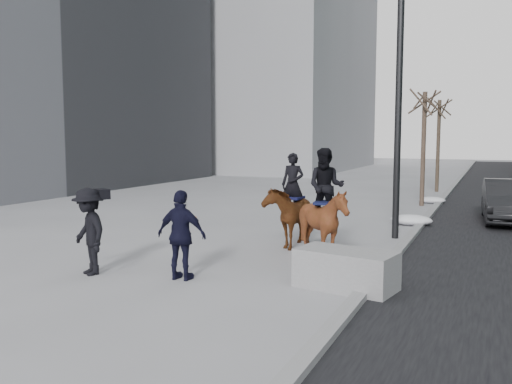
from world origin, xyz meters
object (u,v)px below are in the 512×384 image
at_px(planter, 346,269).
at_px(mounted_left, 291,211).
at_px(mounted_right, 324,216).
at_px(car_near, 508,201).

distance_m(planter, mounted_left, 4.07).
bearing_deg(mounted_right, mounted_left, 134.21).
bearing_deg(mounted_right, planter, -63.12).
height_order(planter, car_near, car_near).
height_order(car_near, mounted_right, mounted_right).
bearing_deg(planter, mounted_right, 116.88).
relative_size(planter, mounted_right, 0.71).
xyz_separation_m(planter, mounted_right, (-1.02, 2.02, 0.66)).
distance_m(mounted_left, mounted_right, 1.82).
relative_size(planter, mounted_left, 0.75).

